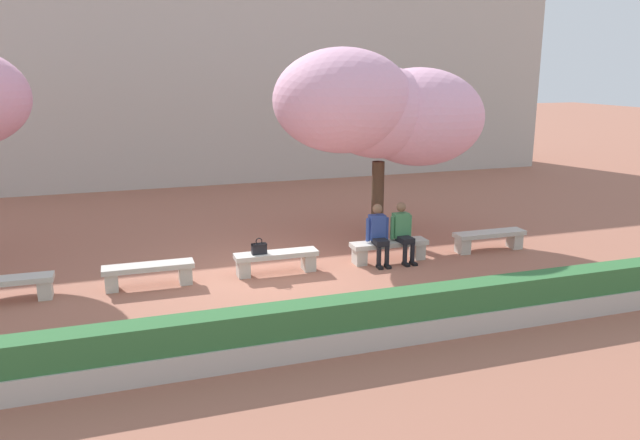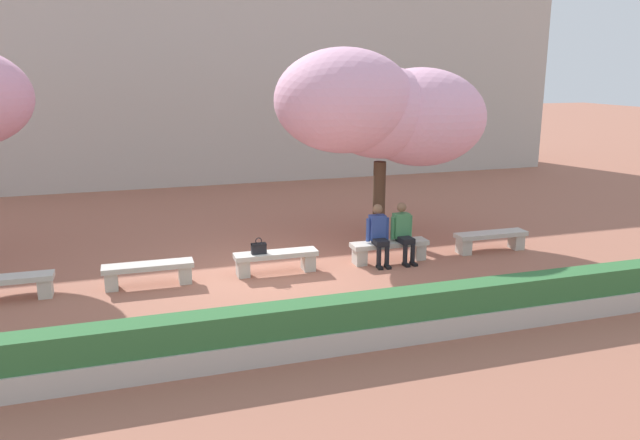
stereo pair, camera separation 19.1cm
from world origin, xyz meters
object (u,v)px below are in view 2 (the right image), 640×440
stone_bench_near_east (389,248)px  handbag (259,248)px  stone_bench_center (276,259)px  cherry_tree_main (380,110)px  person_seated_right (403,230)px  stone_bench_near_west (148,271)px  person_seated_left (379,232)px  stone_bench_west_end (4,285)px  stone_bench_east_end (491,239)px

stone_bench_near_east → handbag: handbag is taller
stone_bench_center → cherry_tree_main: (3.04, 1.83, 2.85)m
stone_bench_near_east → person_seated_right: person_seated_right is taller
handbag → cherry_tree_main: size_ratio=0.07×
stone_bench_near_east → cherry_tree_main: cherry_tree_main is taller
stone_bench_near_west → person_seated_left: (4.79, -0.05, 0.40)m
stone_bench_west_end → stone_bench_east_end: (10.15, 0.00, 0.00)m
stone_bench_near_west → cherry_tree_main: bearing=18.1°
stone_bench_near_west → stone_bench_east_end: bearing=0.0°
stone_bench_east_end → person_seated_left: 2.85m
cherry_tree_main → stone_bench_center: bearing=-149.0°
person_seated_right → handbag: bearing=179.3°
stone_bench_west_end → person_seated_left: size_ratio=1.34×
stone_bench_west_end → stone_bench_east_end: size_ratio=1.00×
stone_bench_near_west → handbag: handbag is taller
stone_bench_west_end → stone_bench_center: 5.08m
stone_bench_near_west → person_seated_left: bearing=-0.6°
stone_bench_center → person_seated_right: (2.82, -0.05, 0.40)m
stone_bench_west_end → stone_bench_near_east: 7.61m
stone_bench_near_east → stone_bench_center: bearing=180.0°
person_seated_left → person_seated_right: bearing=-0.0°
stone_bench_west_end → stone_bench_near_west: size_ratio=1.00×
stone_bench_east_end → stone_bench_near_west: bearing=180.0°
handbag → stone_bench_west_end: bearing=179.8°
stone_bench_west_end → handbag: (4.72, -0.02, 0.28)m
stone_bench_east_end → person_seated_right: bearing=-178.6°
stone_bench_west_end → stone_bench_near_east: size_ratio=1.00×
stone_bench_center → stone_bench_east_end: bearing=0.0°
stone_bench_near_east → stone_bench_east_end: (2.54, 0.00, 0.00)m
handbag → stone_bench_near_east: bearing=0.3°
handbag → stone_bench_center: bearing=2.5°
stone_bench_near_west → person_seated_right: 5.38m
stone_bench_near_east → handbag: bearing=-179.7°
stone_bench_near_east → stone_bench_east_end: bearing=0.0°
stone_bench_east_end → stone_bench_center: bearing=180.0°
stone_bench_east_end → person_seated_right: person_seated_right is taller
stone_bench_east_end → person_seated_left: bearing=-178.9°
stone_bench_east_end → person_seated_right: (-2.25, -0.05, 0.40)m
stone_bench_center → stone_bench_near_west: bearing=180.0°
stone_bench_west_end → stone_bench_near_east: bearing=0.0°
person_seated_left → handbag: size_ratio=3.81×
stone_bench_west_end → stone_bench_center: size_ratio=1.00×
stone_bench_near_west → person_seated_right: size_ratio=1.34×
stone_bench_near_west → handbag: (2.18, -0.02, 0.28)m
stone_bench_near_west → stone_bench_near_east: bearing=0.0°
stone_bench_east_end → person_seated_left: (-2.83, -0.05, 0.40)m
handbag → cherry_tree_main: 4.64m
stone_bench_near_west → stone_bench_east_end: (7.61, 0.00, 0.00)m
stone_bench_center → stone_bench_east_end: size_ratio=1.00×
stone_bench_near_west → handbag: size_ratio=5.08×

